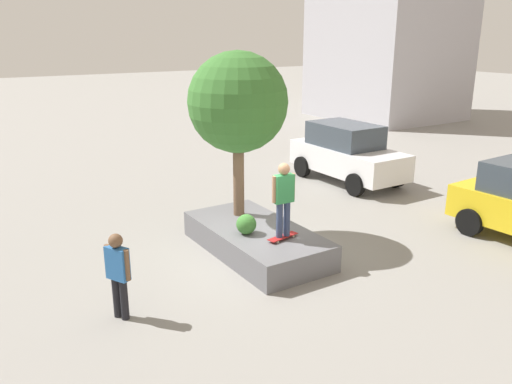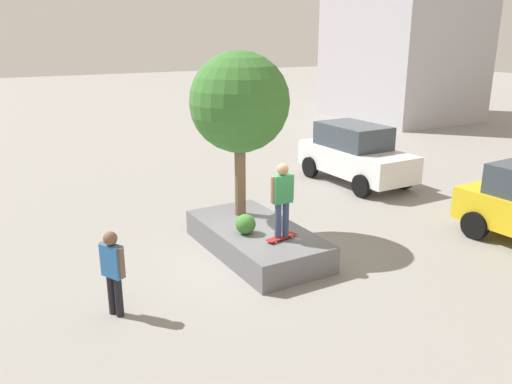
{
  "view_description": "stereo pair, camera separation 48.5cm",
  "coord_description": "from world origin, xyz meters",
  "px_view_note": "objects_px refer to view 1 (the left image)",
  "views": [
    {
      "loc": [
        9.75,
        -6.13,
        5.13
      ],
      "look_at": [
        -0.15,
        0.11,
        1.53
      ],
      "focal_mm": 36.31,
      "sensor_mm": 36.0,
      "label": 1
    },
    {
      "loc": [
        10.0,
        -5.72,
        5.13
      ],
      "look_at": [
        -0.15,
        0.11,
        1.53
      ],
      "focal_mm": 36.31,
      "sensor_mm": 36.0,
      "label": 2
    }
  ],
  "objects_px": {
    "police_car": "(347,153)",
    "pedestrian_crossing": "(118,270)",
    "planter_ledge": "(256,240)",
    "skateboarder": "(284,195)",
    "skateboard": "(283,237)",
    "plaza_tree": "(238,103)"
  },
  "relations": [
    {
      "from": "police_car",
      "to": "pedestrian_crossing",
      "type": "xyz_separation_m",
      "value": [
        4.88,
        -9.91,
        -0.08
      ]
    },
    {
      "from": "planter_ledge",
      "to": "skateboarder",
      "type": "height_order",
      "value": "skateboarder"
    },
    {
      "from": "police_car",
      "to": "skateboard",
      "type": "bearing_deg",
      "value": -52.65
    },
    {
      "from": "skateboarder",
      "to": "planter_ledge",
      "type": "bearing_deg",
      "value": -172.58
    },
    {
      "from": "plaza_tree",
      "to": "skateboard",
      "type": "distance_m",
      "value": 3.45
    },
    {
      "from": "plaza_tree",
      "to": "planter_ledge",
      "type": "bearing_deg",
      "value": -7.24
    },
    {
      "from": "skateboard",
      "to": "skateboarder",
      "type": "distance_m",
      "value": 1.01
    },
    {
      "from": "planter_ledge",
      "to": "plaza_tree",
      "type": "distance_m",
      "value": 3.36
    },
    {
      "from": "skateboard",
      "to": "skateboarder",
      "type": "height_order",
      "value": "skateboarder"
    },
    {
      "from": "skateboarder",
      "to": "skateboard",
      "type": "bearing_deg",
      "value": 165.96
    },
    {
      "from": "plaza_tree",
      "to": "pedestrian_crossing",
      "type": "distance_m",
      "value": 5.19
    },
    {
      "from": "skateboard",
      "to": "police_car",
      "type": "height_order",
      "value": "police_car"
    },
    {
      "from": "planter_ledge",
      "to": "skateboarder",
      "type": "relative_size",
      "value": 2.32
    },
    {
      "from": "skateboard",
      "to": "planter_ledge",
      "type": "bearing_deg",
      "value": -172.58
    },
    {
      "from": "skateboarder",
      "to": "pedestrian_crossing",
      "type": "relative_size",
      "value": 1.02
    },
    {
      "from": "planter_ledge",
      "to": "police_car",
      "type": "height_order",
      "value": "police_car"
    },
    {
      "from": "skateboard",
      "to": "pedestrian_crossing",
      "type": "bearing_deg",
      "value": -85.71
    },
    {
      "from": "skateboarder",
      "to": "pedestrian_crossing",
      "type": "bearing_deg",
      "value": -85.71
    },
    {
      "from": "planter_ledge",
      "to": "police_car",
      "type": "relative_size",
      "value": 0.89
    },
    {
      "from": "skateboarder",
      "to": "plaza_tree",
      "type": "bearing_deg",
      "value": 179.78
    },
    {
      "from": "plaza_tree",
      "to": "skateboarder",
      "type": "xyz_separation_m",
      "value": [
        1.99,
        -0.01,
        -1.81
      ]
    },
    {
      "from": "skateboarder",
      "to": "pedestrian_crossing",
      "type": "xyz_separation_m",
      "value": [
        0.29,
        -3.9,
        -0.72
      ]
    }
  ]
}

